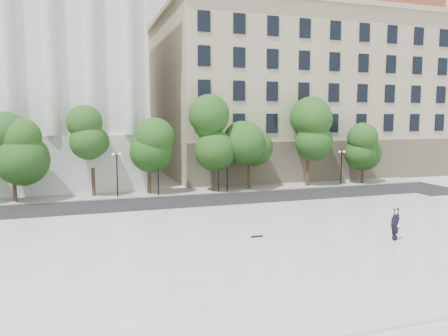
{
  "coord_description": "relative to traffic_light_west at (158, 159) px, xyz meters",
  "views": [
    {
      "loc": [
        -8.72,
        -20.02,
        7.74
      ],
      "look_at": [
        1.05,
        10.0,
        4.09
      ],
      "focal_mm": 35.0,
      "sensor_mm": 36.0,
      "label": 1
    }
  ],
  "objects": [
    {
      "name": "ground",
      "position": [
        1.74,
        -22.3,
        -3.71
      ],
      "size": [
        160.0,
        160.0,
        0.0
      ],
      "primitive_type": "plane",
      "color": "beige",
      "rests_on": "ground"
    },
    {
      "name": "plaza",
      "position": [
        1.74,
        -19.3,
        -3.48
      ],
      "size": [
        44.0,
        22.0,
        0.45
      ],
      "primitive_type": "cube",
      "color": "white",
      "rests_on": "ground"
    },
    {
      "name": "street",
      "position": [
        1.74,
        -4.3,
        -3.7
      ],
      "size": [
        60.0,
        8.0,
        0.02
      ],
      "primitive_type": "cube",
      "color": "black",
      "rests_on": "ground"
    },
    {
      "name": "far_sidewalk",
      "position": [
        1.74,
        1.7,
        -3.65
      ],
      "size": [
        60.0,
        4.0,
        0.12
      ],
      "primitive_type": "cube",
      "color": "#AFABA1",
      "rests_on": "ground"
    },
    {
      "name": "building_west",
      "position": [
        -15.26,
        16.27,
        9.18
      ],
      "size": [
        31.5,
        27.65,
        25.6
      ],
      "color": "silver",
      "rests_on": "ground"
    },
    {
      "name": "building_east",
      "position": [
        21.74,
        16.61,
        7.43
      ],
      "size": [
        36.0,
        26.15,
        23.0
      ],
      "color": "tan",
      "rests_on": "ground"
    },
    {
      "name": "traffic_light_west",
      "position": [
        0.0,
        0.0,
        0.0
      ],
      "size": [
        1.01,
        1.78,
        4.21
      ],
      "color": "black",
      "rests_on": "ground"
    },
    {
      "name": "traffic_light_east",
      "position": [
        6.18,
        0.0,
        -0.01
      ],
      "size": [
        0.58,
        1.78,
        4.2
      ],
      "color": "black",
      "rests_on": "ground"
    },
    {
      "name": "person_lying",
      "position": [
        10.59,
        -21.31,
        -3.0
      ],
      "size": [
        1.03,
        2.03,
        0.53
      ],
      "primitive_type": "imported",
      "rotation": [
        -1.54,
        0.0,
        0.18
      ],
      "color": "black",
      "rests_on": "plaza"
    },
    {
      "name": "skateboard",
      "position": [
        3.03,
        -18.12,
        -3.22
      ],
      "size": [
        0.74,
        0.19,
        0.08
      ],
      "primitive_type": "cube",
      "rotation": [
        0.0,
        0.0,
        -0.0
      ],
      "color": "black",
      "rests_on": "plaza"
    },
    {
      "name": "street_trees",
      "position": [
        1.68,
        1.12,
        1.58
      ],
      "size": [
        47.02,
        5.01,
        8.05
      ],
      "color": "#382619",
      "rests_on": "ground"
    },
    {
      "name": "lamp_posts",
      "position": [
        1.67,
        0.3,
        -0.7
      ],
      "size": [
        38.41,
        0.28,
        4.55
      ],
      "color": "black",
      "rests_on": "ground"
    }
  ]
}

